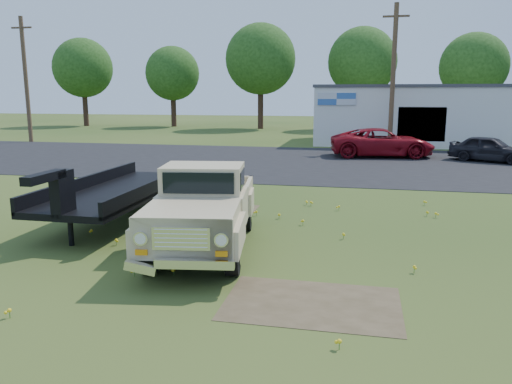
# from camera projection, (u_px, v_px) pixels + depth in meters

# --- Properties ---
(ground) EXTENTS (140.00, 140.00, 0.00)m
(ground) POSITION_uv_depth(u_px,v_px,m) (261.00, 247.00, 11.76)
(ground) COLOR #294315
(ground) RESTS_ON ground
(asphalt_lot) EXTENTS (90.00, 14.00, 0.02)m
(asphalt_lot) POSITION_uv_depth(u_px,v_px,m) (317.00, 162.00, 26.16)
(asphalt_lot) COLOR black
(asphalt_lot) RESTS_ON ground
(dirt_patch_a) EXTENTS (3.00, 2.00, 0.01)m
(dirt_patch_a) POSITION_uv_depth(u_px,v_px,m) (312.00, 304.00, 8.58)
(dirt_patch_a) COLOR #4B3E28
(dirt_patch_a) RESTS_ON ground
(dirt_patch_b) EXTENTS (2.20, 1.60, 0.01)m
(dirt_patch_b) POSITION_uv_depth(u_px,v_px,m) (220.00, 210.00, 15.53)
(dirt_patch_b) COLOR #4B3E28
(dirt_patch_b) RESTS_ON ground
(commercial_building) EXTENTS (14.20, 8.20, 4.15)m
(commercial_building) POSITION_uv_depth(u_px,v_px,m) (416.00, 114.00, 36.05)
(commercial_building) COLOR silver
(commercial_building) RESTS_ON ground
(utility_pole_west) EXTENTS (1.60, 0.30, 9.00)m
(utility_pole_west) POSITION_uv_depth(u_px,v_px,m) (26.00, 79.00, 36.45)
(utility_pole_west) COLOR #4B3423
(utility_pole_west) RESTS_ON ground
(utility_pole_mid) EXTENTS (1.60, 0.30, 9.00)m
(utility_pole_mid) POSITION_uv_depth(u_px,v_px,m) (393.00, 76.00, 31.17)
(utility_pole_mid) COLOR #4B3423
(utility_pole_mid) RESTS_ON ground
(treeline_a) EXTENTS (6.40, 6.40, 9.52)m
(treeline_a) POSITION_uv_depth(u_px,v_px,m) (83.00, 68.00, 54.62)
(treeline_a) COLOR #372219
(treeline_a) RESTS_ON ground
(treeline_b) EXTENTS (5.76, 5.76, 8.57)m
(treeline_b) POSITION_uv_depth(u_px,v_px,m) (172.00, 74.00, 53.67)
(treeline_b) COLOR #372219
(treeline_b) RESTS_ON ground
(treeline_c) EXTENTS (7.04, 7.04, 10.47)m
(treeline_c) POSITION_uv_depth(u_px,v_px,m) (261.00, 59.00, 49.95)
(treeline_c) COLOR #372219
(treeline_c) RESTS_ON ground
(treeline_d) EXTENTS (6.72, 6.72, 10.00)m
(treeline_d) POSITION_uv_depth(u_px,v_px,m) (362.00, 62.00, 48.94)
(treeline_d) COLOR #372219
(treeline_d) RESTS_ON ground
(treeline_e) EXTENTS (6.08, 6.08, 9.04)m
(treeline_e) POSITION_uv_depth(u_px,v_px,m) (474.00, 67.00, 45.60)
(treeline_e) COLOR #372219
(treeline_e) RESTS_ON ground
(vintage_pickup_truck) EXTENTS (2.91, 5.72, 1.98)m
(vintage_pickup_truck) POSITION_uv_depth(u_px,v_px,m) (204.00, 207.00, 11.43)
(vintage_pickup_truck) COLOR #C6B385
(vintage_pickup_truck) RESTS_ON ground
(flatbed_trailer) EXTENTS (2.31, 6.92, 1.89)m
(flatbed_trailer) POSITION_uv_depth(u_px,v_px,m) (121.00, 187.00, 14.20)
(flatbed_trailer) COLOR black
(flatbed_trailer) RESTS_ON ground
(red_pickup) EXTENTS (6.06, 3.40, 1.60)m
(red_pickup) POSITION_uv_depth(u_px,v_px,m) (382.00, 143.00, 28.34)
(red_pickup) COLOR maroon
(red_pickup) RESTS_ON ground
(dark_sedan) EXTENTS (4.28, 3.17, 1.36)m
(dark_sedan) POSITION_uv_depth(u_px,v_px,m) (489.00, 149.00, 26.27)
(dark_sedan) COLOR black
(dark_sedan) RESTS_ON ground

